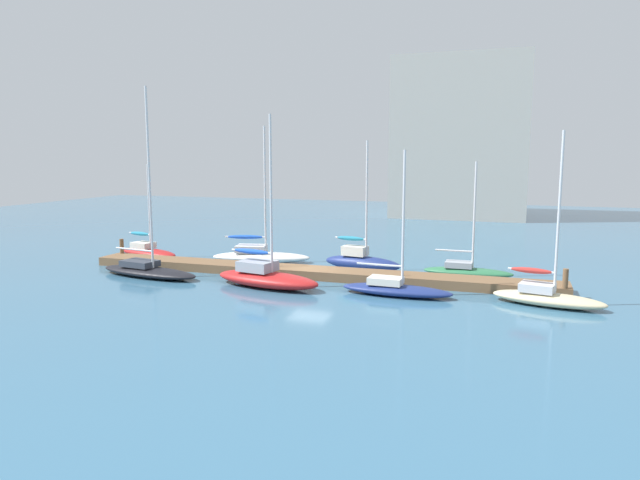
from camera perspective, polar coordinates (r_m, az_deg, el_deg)
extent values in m
plane|color=#386684|center=(35.24, -1.04, -3.66)|extent=(120.00, 120.00, 0.00)
cube|color=brown|center=(35.19, -1.05, -3.23)|extent=(29.47, 2.09, 0.54)
cylinder|color=brown|center=(42.78, -19.01, -0.93)|extent=(0.28, 0.28, 1.56)
cylinder|color=brown|center=(32.33, 23.10, -4.00)|extent=(0.28, 0.28, 1.56)
ellipsoid|color=#B21E1E|center=(43.80, -16.61, -1.23)|extent=(5.53, 2.84, 0.65)
cube|color=silver|center=(44.11, -17.09, -0.48)|extent=(1.81, 1.49, 0.42)
cylinder|color=silver|center=(43.19, -16.57, 3.17)|extent=(0.13, 0.13, 6.11)
cylinder|color=silver|center=(44.24, -17.41, 0.61)|extent=(2.19, 0.63, 0.11)
ellipsoid|color=teal|center=(44.24, -17.41, 0.61)|extent=(2.03, 0.82, 0.28)
ellipsoid|color=black|center=(36.78, -16.58, -3.05)|extent=(7.37, 3.05, 0.58)
cube|color=#333842|center=(37.19, -17.40, -2.21)|extent=(2.33, 1.69, 0.37)
cylinder|color=silver|center=(35.89, -16.54, 5.82)|extent=(0.14, 0.14, 10.78)
cylinder|color=silver|center=(37.36, -17.92, -0.90)|extent=(2.98, 0.58, 0.11)
ellipsoid|color=white|center=(40.11, -5.85, -1.71)|extent=(7.11, 3.57, 0.73)
cube|color=silver|center=(40.15, -6.82, -0.85)|extent=(2.32, 1.88, 0.47)
cylinder|color=silver|center=(39.51, -5.47, 4.95)|extent=(0.14, 0.14, 8.59)
cylinder|color=silver|center=(40.12, -7.41, 0.30)|extent=(2.81, 0.76, 0.11)
ellipsoid|color=blue|center=(40.12, -7.41, 0.30)|extent=(2.59, 0.93, 0.28)
ellipsoid|color=#B21E1E|center=(32.56, -5.25, -3.91)|extent=(6.85, 3.40, 0.87)
cube|color=#9EA3AD|center=(32.79, -6.21, -2.55)|extent=(2.22, 1.88, 0.57)
cylinder|color=silver|center=(31.71, -4.88, 4.49)|extent=(0.14, 0.14, 8.68)
cylinder|color=silver|center=(32.88, -6.79, -1.13)|extent=(2.72, 0.63, 0.11)
ellipsoid|color=blue|center=(32.88, -6.79, -1.13)|extent=(2.50, 0.82, 0.28)
ellipsoid|color=navy|center=(37.21, 4.20, -2.31)|extent=(5.40, 2.27, 0.94)
cube|color=silver|center=(37.30, 3.48, -1.06)|extent=(1.72, 1.22, 0.61)
cylinder|color=silver|center=(36.57, 4.64, 4.04)|extent=(0.13, 0.13, 7.33)
cylinder|color=silver|center=(37.31, 3.06, 0.16)|extent=(2.19, 0.49, 0.11)
ellipsoid|color=teal|center=(37.31, 3.06, 0.16)|extent=(2.01, 0.70, 0.28)
ellipsoid|color=navy|center=(30.77, 7.58, -4.95)|extent=(5.99, 1.90, 0.57)
cube|color=silver|center=(30.80, 6.52, -4.01)|extent=(1.83, 1.23, 0.37)
cylinder|color=silver|center=(30.07, 8.26, 2.10)|extent=(0.14, 0.14, 7.05)
cylinder|color=silver|center=(30.73, 5.90, -2.46)|extent=(2.49, 0.21, 0.11)
ellipsoid|color=#2D7047|center=(36.38, 14.40, -3.10)|extent=(5.38, 1.63, 0.55)
cube|color=#9EA3AD|center=(36.34, 13.59, -2.36)|extent=(1.62, 1.13, 0.36)
cylinder|color=silver|center=(35.85, 15.03, 2.37)|extent=(0.13, 0.13, 6.44)
cylinder|color=silver|center=(36.23, 13.12, -1.04)|extent=(2.26, 0.12, 0.11)
ellipsoid|color=beige|center=(30.60, 21.64, -5.47)|extent=(5.61, 2.86, 0.65)
cube|color=silver|center=(30.57, 20.70, -4.41)|extent=(1.83, 1.52, 0.42)
cylinder|color=silver|center=(29.88, 22.57, 2.45)|extent=(0.13, 0.13, 7.87)
cylinder|color=silver|center=(30.47, 20.18, -2.85)|extent=(2.22, 0.60, 0.11)
ellipsoid|color=#B72D28|center=(30.47, 20.18, -2.85)|extent=(2.06, 0.80, 0.28)
sphere|color=orange|center=(43.49, 3.38, -0.99)|extent=(0.60, 0.60, 0.60)
sphere|color=red|center=(42.75, 2.97, -1.13)|extent=(0.63, 0.63, 0.63)
cube|color=#ADA89E|center=(73.89, 13.86, 9.69)|extent=(15.58, 12.86, 18.87)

